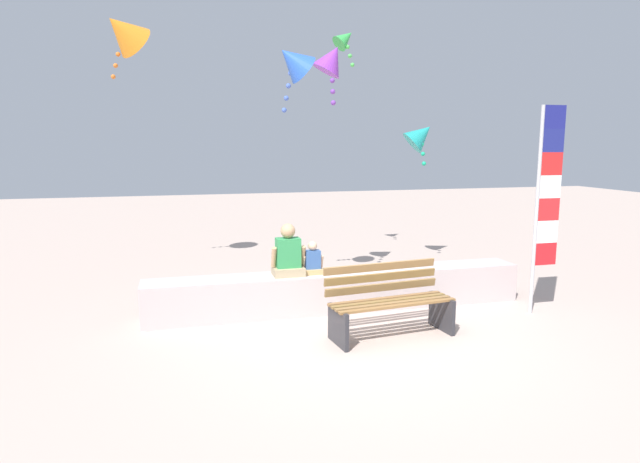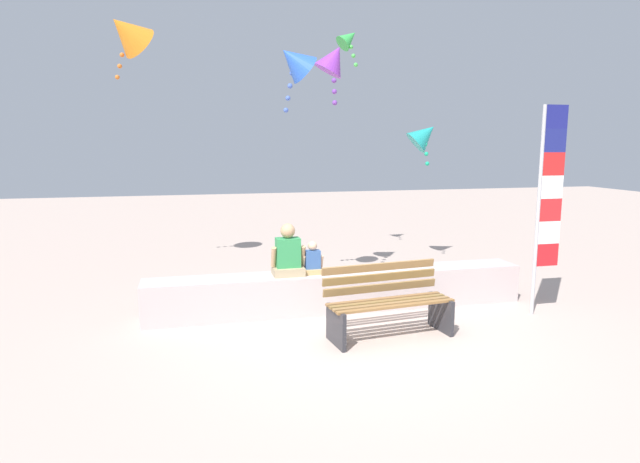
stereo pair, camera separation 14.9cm
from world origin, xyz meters
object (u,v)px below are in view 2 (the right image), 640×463
at_px(person_child, 313,261).
at_px(kite_orange, 127,32).
at_px(kite_purple, 333,60).
at_px(flag_banner, 547,197).
at_px(kite_blue, 294,61).
at_px(person_adult, 288,255).
at_px(park_bench, 388,303).
at_px(kite_green, 349,39).
at_px(kite_teal, 424,135).

xyz_separation_m(person_child, kite_orange, (-2.60, 2.85, 3.53)).
distance_m(person_child, kite_purple, 3.40).
distance_m(flag_banner, kite_blue, 4.18).
relative_size(person_adult, person_child, 1.57).
distance_m(park_bench, kite_orange, 6.47).
xyz_separation_m(flag_banner, kite_blue, (-3.14, 1.94, 1.97)).
xyz_separation_m(kite_green, kite_orange, (-4.08, -0.41, -0.14)).
relative_size(person_adult, kite_orange, 0.61).
height_order(kite_blue, kite_teal, kite_blue).
bearing_deg(kite_purple, person_child, -115.19).
xyz_separation_m(park_bench, kite_orange, (-3.29, 4.02, 3.85)).
height_order(kite_purple, kite_orange, kite_orange).
relative_size(kite_purple, kite_teal, 1.15).
xyz_separation_m(person_adult, kite_teal, (3.15, 2.51, 1.70)).
bearing_deg(person_child, person_adult, -179.95).
relative_size(person_child, kite_blue, 0.42).
bearing_deg(park_bench, kite_blue, 107.78).
bearing_deg(kite_green, kite_orange, -174.32).
xyz_separation_m(park_bench, person_child, (-0.69, 1.17, 0.33)).
bearing_deg(kite_purple, kite_blue, -152.95).
bearing_deg(kite_purple, person_adult, -125.42).
xyz_separation_m(person_adult, kite_orange, (-2.24, 2.85, 3.42)).
bearing_deg(flag_banner, person_child, 164.81).
relative_size(kite_teal, kite_orange, 0.77).
bearing_deg(kite_blue, kite_teal, 26.59).
bearing_deg(kite_blue, person_child, -88.42).
bearing_deg(kite_green, person_adult, -119.38).
bearing_deg(kite_orange, flag_banner, -32.93).
bearing_deg(kite_blue, kite_green, 55.04).
height_order(park_bench, flag_banner, flag_banner).
height_order(kite_blue, kite_green, kite_green).
height_order(kite_green, kite_orange, kite_orange).
bearing_deg(park_bench, kite_teal, 60.26).
relative_size(kite_purple, kite_blue, 0.96).
xyz_separation_m(flag_banner, kite_green, (-1.63, 4.10, 2.74)).
distance_m(person_adult, flag_banner, 3.66).
bearing_deg(person_adult, kite_orange, 128.20).
relative_size(person_child, kite_green, 0.56).
bearing_deg(kite_purple, flag_banner, -43.57).
bearing_deg(kite_teal, kite_orange, 176.36).
height_order(park_bench, person_adult, person_adult).
height_order(person_adult, kite_green, kite_green).
bearing_deg(park_bench, kite_purple, 90.17).
distance_m(person_adult, kite_purple, 3.40).
xyz_separation_m(person_adult, kite_green, (1.83, 3.26, 3.56)).
bearing_deg(flag_banner, person_adult, 166.29).
bearing_deg(kite_orange, kite_green, 5.68).
relative_size(flag_banner, kite_green, 3.50).
height_order(flag_banner, kite_teal, same).
bearing_deg(kite_green, kite_teal, -29.69).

